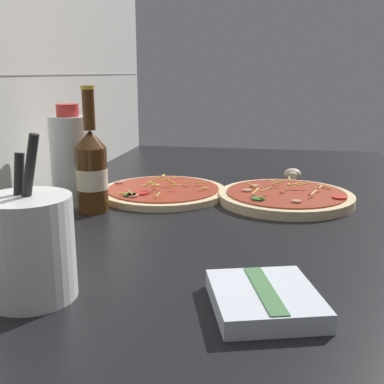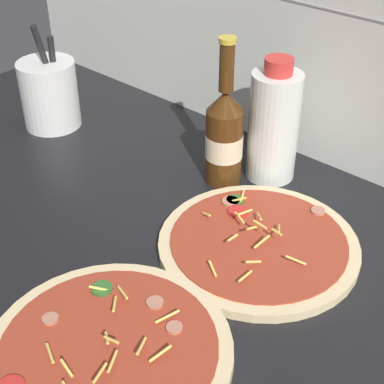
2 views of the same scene
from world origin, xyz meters
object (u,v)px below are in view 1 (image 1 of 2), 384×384
pizza_far (163,192)px  oil_bottle (70,159)px  beer_bottle (92,169)px  mushroom_left (292,175)px  dish_towel (264,299)px  pizza_near (286,197)px  utensil_crock (30,247)px

pizza_far → oil_bottle: oil_bottle is taller
beer_bottle → oil_bottle: 8.58cm
mushroom_left → dish_towel: size_ratio=0.29×
pizza_far → dish_towel: (-52.47, -25.19, 0.36)cm
beer_bottle → pizza_far: bearing=-35.2°
mushroom_left → dish_towel: bearing=175.9°
pizza_near → dish_towel: 51.30cm
pizza_far → dish_towel: bearing=-154.4°
oil_bottle → utensil_crock: (-43.83, -13.69, -3.15)cm
beer_bottle → mushroom_left: (37.06, -41.53, -7.27)cm
pizza_far → beer_bottle: bearing=144.8°
pizza_near → dish_towel: (-51.20, 3.19, 0.10)cm
mushroom_left → utensil_crock: bearing=155.4°
beer_bottle → oil_bottle: size_ratio=1.18×
pizza_far → utensil_crock: (-54.44, 4.20, 5.96)cm
oil_bottle → dish_towel: bearing=-134.2°
dish_towel → beer_bottle: bearing=44.6°
oil_bottle → utensil_crock: 46.03cm
pizza_near → dish_towel: size_ratio=1.76×
pizza_far → mushroom_left: bearing=-55.0°
beer_bottle → utensil_crock: beer_bottle is taller
beer_bottle → mushroom_left: 56.14cm
pizza_near → mushroom_left: 22.70cm
utensil_crock → dish_towel: (1.97, -29.39, -5.60)cm
pizza_far → pizza_near: bearing=-92.6°
oil_bottle → pizza_near: bearing=-78.6°
pizza_near → dish_towel: pizza_near is taller
pizza_near → pizza_far: (1.27, 28.38, -0.26)cm
mushroom_left → dish_towel: mushroom_left is taller
dish_towel → pizza_far: bearing=25.6°
pizza_far → oil_bottle: 22.70cm
beer_bottle → mushroom_left: beer_bottle is taller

